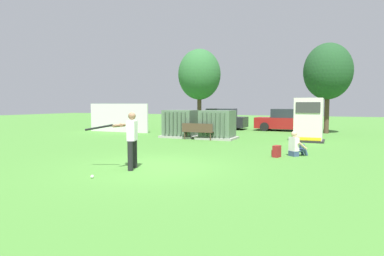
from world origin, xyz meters
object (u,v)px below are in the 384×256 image
sports_ball (92,177)px  seated_spectator (296,146)px  generator_enclosure (309,120)px  parked_car_leftmost (220,119)px  backpack (276,151)px  transformer_mid_west (217,125)px  park_bench (198,130)px  transformer_west (180,124)px  batter (130,137)px  parked_car_left_of_center (285,121)px

sports_ball → seated_spectator: (4.56, 6.18, 0.33)m
generator_enclosure → parked_car_leftmost: bearing=137.5°
backpack → transformer_mid_west: bearing=128.6°
park_bench → parked_car_leftmost: bearing=100.2°
transformer_west → sports_ball: 11.18m
transformer_mid_west → park_bench: size_ratio=1.16×
transformer_west → backpack: 8.39m
park_bench → sports_ball: 10.01m
parked_car_leftmost → batter: bearing=-80.5°
transformer_mid_west → park_bench: (-0.84, -0.88, -0.25)m
park_bench → batter: bearing=-81.2°
batter → seated_spectator: bearing=47.3°
sports_ball → backpack: 6.83m
parked_car_left_of_center → parked_car_leftmost: bearing=-178.3°
transformer_west → seated_spectator: transformer_west is taller
generator_enclosure → transformer_west: bearing=-174.8°
park_bench → sports_ball: (1.08, -9.94, -0.49)m
transformer_west → parked_car_left_of_center: same height
transformer_west → sports_ball: (2.58, -10.86, -0.74)m
transformer_west → sports_ball: bearing=-76.6°
transformer_west → backpack: (6.51, -5.27, -0.57)m
seated_spectator → parked_car_leftmost: (-7.09, 11.87, 0.38)m
backpack → parked_car_left_of_center: bearing=96.6°
batter → seated_spectator: size_ratio=1.81×
transformer_west → parked_car_left_of_center: (5.05, 7.34, -0.04)m
sports_ball → transformer_west: bearing=103.4°
generator_enclosure → seated_spectator: (-0.03, -5.34, -0.76)m
parked_car_left_of_center → transformer_west: bearing=-124.5°
batter → sports_ball: batter is taller
transformer_west → batter: 9.79m
transformer_west → seated_spectator: (7.14, -4.68, -0.41)m
sports_ball → generator_enclosure: bearing=68.3°
transformer_mid_west → sports_ball: size_ratio=23.33×
transformer_mid_west → backpack: 6.71m
generator_enclosure → parked_car_left_of_center: bearing=107.6°
transformer_west → transformer_mid_west: (2.34, -0.04, 0.00)m
transformer_west → backpack: size_ratio=4.77×
transformer_mid_west → seated_spectator: (4.80, -4.64, -0.41)m
transformer_west → transformer_mid_west: bearing=-0.9°
generator_enclosure → parked_car_left_of_center: size_ratio=0.54×
generator_enclosure → backpack: bearing=-96.4°
generator_enclosure → parked_car_left_of_center: generator_enclosure is taller
generator_enclosure → parked_car_leftmost: generator_enclosure is taller
transformer_west → batter: size_ratio=1.21×
park_bench → seated_spectator: (5.64, -3.76, -0.16)m
park_bench → seated_spectator: bearing=-33.7°
generator_enclosure → park_bench: generator_enclosure is taller
transformer_mid_west → seated_spectator: size_ratio=2.18×
parked_car_leftmost → parked_car_left_of_center: size_ratio=0.99×
backpack → parked_car_left_of_center: (-1.46, 12.60, 0.54)m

